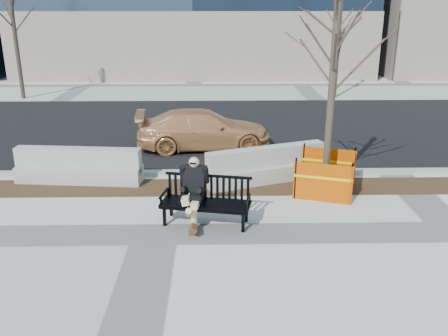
{
  "coord_description": "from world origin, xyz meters",
  "views": [
    {
      "loc": [
        1.22,
        -8.82,
        4.49
      ],
      "look_at": [
        1.42,
        1.09,
        1.05
      ],
      "focal_mm": 38.39,
      "sensor_mm": 36.0,
      "label": 1
    }
  ],
  "objects": [
    {
      "name": "curb",
      "position": [
        0.0,
        3.55,
        0.06
      ],
      "size": [
        60.0,
        0.25,
        0.12
      ],
      "primitive_type": "cube",
      "color": "#9E9B93",
      "rests_on": "ground"
    },
    {
      "name": "far_tree_right",
      "position": [
        7.2,
        14.72,
        0.0
      ],
      "size": [
        2.15,
        2.15,
        5.36
      ],
      "primitive_type": null,
      "rotation": [
        0.0,
        0.0,
        0.09
      ],
      "color": "#4F4032",
      "rests_on": "ground"
    },
    {
      "name": "tree_fence",
      "position": [
        3.96,
        2.24,
        0.0
      ],
      "size": [
        2.61,
        2.61,
        5.16
      ],
      "primitive_type": null,
      "rotation": [
        0.0,
        0.0,
        -0.32
      ],
      "color": "#F15900",
      "rests_on": "ground"
    },
    {
      "name": "sedan",
      "position": [
        0.87,
        6.13,
        0.0
      ],
      "size": [
        4.43,
        2.17,
        1.24
      ],
      "primitive_type": "imported",
      "rotation": [
        0.0,
        0.0,
        1.67
      ],
      "color": "tan",
      "rests_on": "ground"
    },
    {
      "name": "ground",
      "position": [
        0.0,
        0.0,
        0.0
      ],
      "size": [
        120.0,
        120.0,
        0.0
      ],
      "primitive_type": "plane",
      "color": "beige",
      "rests_on": "ground"
    },
    {
      "name": "mulch_strip",
      "position": [
        0.0,
        2.6,
        0.0
      ],
      "size": [
        40.0,
        1.2,
        0.02
      ],
      "primitive_type": "cube",
      "color": "#47301C",
      "rests_on": "ground"
    },
    {
      "name": "asphalt_street",
      "position": [
        0.0,
        8.8,
        0.0
      ],
      "size": [
        60.0,
        10.4,
        0.01
      ],
      "primitive_type": "cube",
      "color": "black",
      "rests_on": "ground"
    },
    {
      "name": "far_tree_left",
      "position": [
        -8.2,
        14.84,
        0.0
      ],
      "size": [
        2.56,
        2.56,
        6.03
      ],
      "primitive_type": null,
      "rotation": [
        0.0,
        0.0,
        -0.16
      ],
      "color": "#403429",
      "rests_on": "ground"
    },
    {
      "name": "bench",
      "position": [
        1.02,
        0.49,
        0.0
      ],
      "size": [
        2.03,
        1.06,
        1.03
      ],
      "primitive_type": null,
      "rotation": [
        0.0,
        0.0,
        -0.2
      ],
      "color": "black",
      "rests_on": "ground"
    },
    {
      "name": "seated_man",
      "position": [
        0.77,
        0.59,
        0.0
      ],
      "size": [
        0.8,
        1.11,
        1.42
      ],
      "primitive_type": null,
      "rotation": [
        0.0,
        0.0,
        -0.2
      ],
      "color": "black",
      "rests_on": "ground"
    },
    {
      "name": "jersey_barrier_right",
      "position": [
        2.57,
        3.04,
        0.0
      ],
      "size": [
        3.31,
        1.77,
        0.94
      ],
      "primitive_type": null,
      "rotation": [
        0.0,
        0.0,
        0.36
      ],
      "color": "#A5A29B",
      "rests_on": "ground"
    },
    {
      "name": "jersey_barrier_left",
      "position": [
        -2.33,
        3.07,
        0.0
      ],
      "size": [
        3.32,
        0.97,
        0.94
      ],
      "primitive_type": null,
      "rotation": [
        0.0,
        0.0,
        -0.1
      ],
      "color": "#A19E96",
      "rests_on": "ground"
    }
  ]
}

